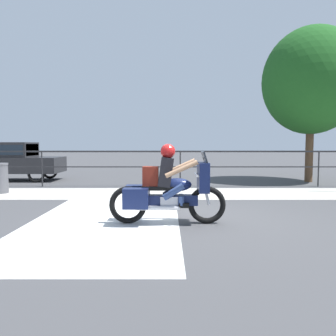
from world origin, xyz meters
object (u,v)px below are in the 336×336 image
object	(u,v)px
motorcycle	(168,189)
trash_bin	(1,178)
parked_car	(14,159)
tree_behind_sign	(313,81)

from	to	relation	value
motorcycle	trash_bin	bearing A→B (deg)	143.44
parked_car	tree_behind_sign	size ratio (longest dim) A/B	0.63
motorcycle	trash_bin	size ratio (longest dim) A/B	2.39
parked_car	tree_behind_sign	xyz separation A→B (m)	(12.56, -0.46, 3.20)
parked_car	trash_bin	bearing A→B (deg)	-73.48
tree_behind_sign	trash_bin	bearing A→B (deg)	-164.07
motorcycle	parked_car	xyz separation A→B (m)	(-6.68, 7.63, 0.24)
trash_bin	parked_car	bearing A→B (deg)	109.76
parked_car	tree_behind_sign	distance (m)	12.97
tree_behind_sign	motorcycle	bearing A→B (deg)	-129.40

